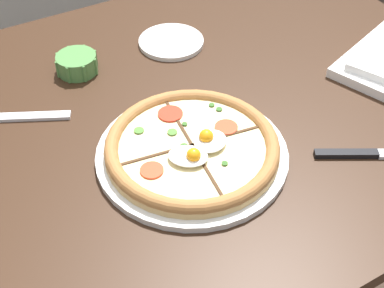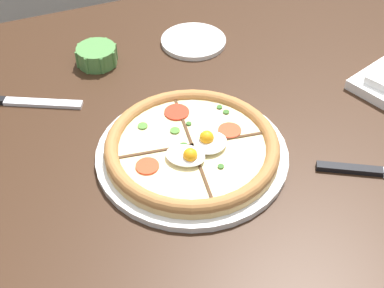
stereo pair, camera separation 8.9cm
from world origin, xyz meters
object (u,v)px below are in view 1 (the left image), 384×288
dining_table (180,147)px  pizza (192,149)px  ramekin_bowl (77,63)px  side_saucer (171,42)px

dining_table → pizza: bearing=-109.2°
dining_table → ramekin_bowl: size_ratio=14.39×
dining_table → side_saucer: 0.25m
side_saucer → ramekin_bowl: bearing=178.9°
ramekin_bowl → side_saucer: size_ratio=0.62×
side_saucer → dining_table: bearing=-114.7°
ramekin_bowl → dining_table: bearing=-60.7°
pizza → ramekin_bowl: bearing=102.9°
dining_table → ramekin_bowl: bearing=119.3°
ramekin_bowl → side_saucer: (0.22, -0.00, -0.02)m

